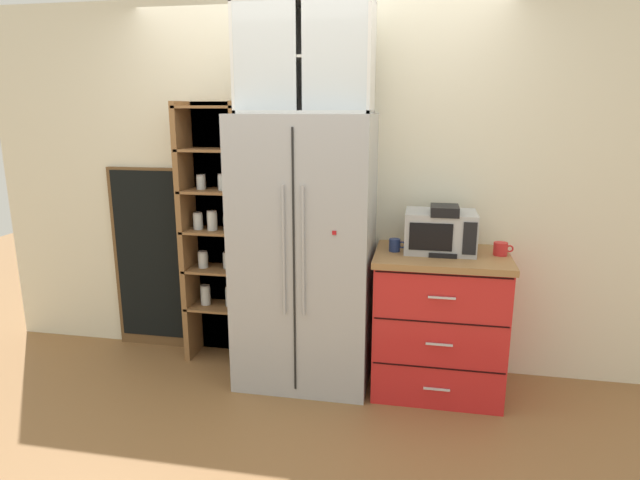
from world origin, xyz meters
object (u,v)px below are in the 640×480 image
Objects in this scene: mug_red at (501,249)px; coffee_maker at (443,229)px; mug_navy at (395,245)px; bottle_amber at (444,235)px; microwave at (440,232)px; chalkboard_menu at (151,259)px; refrigerator at (305,252)px.

coffee_maker is at bearing -176.72° from mug_red.
mug_navy is 0.32m from bottle_amber.
coffee_maker is 1.03× the size of bottle_amber.
microwave is 0.31× the size of chalkboard_menu.
refrigerator is 4.07× the size of microwave.
refrigerator is 14.70× the size of mug_red.
refrigerator reaches higher than mug_red.
microwave is 0.05m from coffee_maker.
chalkboard_menu is at bearing 174.05° from microwave.
refrigerator is 0.88m from microwave.
mug_red is 0.38m from bottle_amber.
coffee_maker is 0.37m from mug_red.
mug_navy is at bearing 170.00° from bottle_amber.
refrigerator reaches higher than mug_navy.
mug_navy is (-0.28, -0.05, -0.09)m from microwave.
mug_navy is (0.59, 0.02, 0.07)m from refrigerator.
mug_red is 0.40× the size of bottle_amber.
refrigerator is at bearing -12.73° from chalkboard_menu.
chalkboard_menu reaches higher than mug_red.
coffee_maker is 2.94× the size of mug_navy.
bottle_amber is (-0.36, -0.08, 0.09)m from mug_red.
chalkboard_menu reaches higher than coffee_maker.
refrigerator reaches higher than chalkboard_menu.
bottle_amber is (0.02, -0.10, 0.00)m from microwave.
microwave is 3.62× the size of mug_red.
refrigerator reaches higher than coffee_maker.
refrigerator is at bearing -178.53° from mug_navy.
microwave is 1.46× the size of bottle_amber.
mug_red is at bearing 2.00° from refrigerator.
coffee_maker reaches higher than bottle_amber.
coffee_maker is 2.55× the size of mug_red.
microwave is at bearing 99.77° from bottle_amber.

